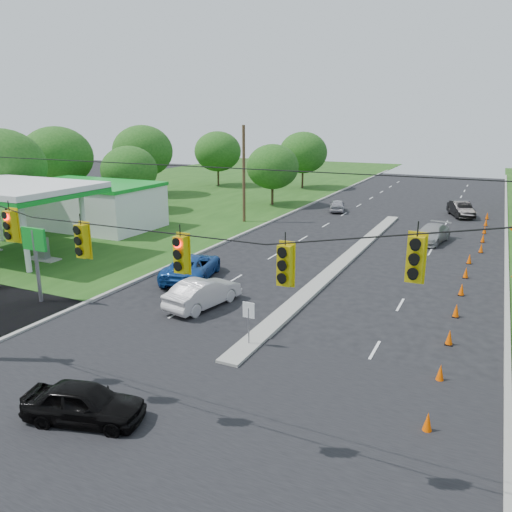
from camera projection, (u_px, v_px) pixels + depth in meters
The scene contains 35 objects.
ground at pixel (167, 419), 16.41m from camera, with size 160.00×160.00×0.00m, color black.
grass_left at pixel (28, 225), 46.34m from camera, with size 40.00×160.00×0.06m, color #1E4714.
cross_street at pixel (167, 419), 16.41m from camera, with size 160.00×14.00×0.02m, color black.
curb_left at pixel (267, 224), 46.68m from camera, with size 0.25×110.00×0.16m, color gray.
curb_right at pixel (506, 248), 38.22m from camera, with size 0.25×110.00×0.16m, color gray.
median at pixel (345, 261), 34.64m from camera, with size 1.00×34.00×0.18m, color gray.
median_sign at pixel (249, 315), 21.23m from camera, with size 0.55×0.06×2.05m.
signal_span at pixel (137, 285), 14.24m from camera, with size 25.60×0.32×9.00m.
utility_pole_far_left at pixel (244, 175), 46.49m from camera, with size 0.28×0.28×9.00m, color #422D1C.
gas_station at pixel (78, 202), 43.20m from camera, with size 18.40×19.70×5.20m.
cone_0 at pixel (428, 422), 15.66m from camera, with size 0.32×0.32×0.70m, color #F75300.
cone_1 at pixel (440, 373), 18.69m from camera, with size 0.32×0.32×0.70m, color #F75300.
cone_2 at pixel (449, 337), 21.73m from camera, with size 0.32×0.32×0.70m, color #F75300.
cone_3 at pixel (456, 310), 24.77m from camera, with size 0.32×0.32×0.70m, color #F75300.
cone_4 at pixel (462, 289), 27.81m from camera, with size 0.32×0.32×0.70m, color #F75300.
cone_5 at pixel (466, 273), 30.85m from camera, with size 0.32×0.32×0.70m, color #F75300.
cone_6 at pixel (469, 259), 33.88m from camera, with size 0.32×0.32×0.70m, color #F75300.
cone_7 at pixel (481, 248), 36.67m from camera, with size 0.32×0.32×0.70m, color #F75300.
cone_8 at pixel (483, 238), 39.71m from camera, with size 0.32×0.32×0.70m, color #F75300.
cone_9 at pixel (485, 230), 42.75m from camera, with size 0.32×0.32×0.70m, color #F75300.
cone_10 at pixel (486, 222), 45.78m from camera, with size 0.32×0.32×0.70m, color #F75300.
cone_11 at pixel (487, 216), 48.82m from camera, with size 0.32×0.32×0.70m, color #F75300.
tree_1 at pixel (1, 166), 43.12m from camera, with size 7.56×7.56×8.82m.
tree_2 at pixel (129, 170), 52.19m from camera, with size 5.88×5.88×6.86m.
tree_3 at pixel (143, 151), 63.05m from camera, with size 7.56×7.56×8.82m.
tree_4 at pixel (218, 151), 71.96m from camera, with size 6.72×6.72×7.84m.
tree_5 at pixel (273, 167), 55.84m from camera, with size 5.88×5.88×6.86m.
tree_6 at pixel (303, 153), 69.53m from camera, with size 6.72×6.72×7.84m.
tree_14 at pixel (57, 157), 53.48m from camera, with size 7.56×7.56×8.82m.
black_sedan at pixel (84, 403), 16.12m from camera, with size 1.59×3.95×1.35m, color black.
white_sedan at pixel (203, 293), 26.08m from camera, with size 1.60×4.58×1.51m, color silver.
blue_pickup at pixel (192, 266), 30.59m from camera, with size 2.62×5.68×1.58m, color #154390.
silver_car_far at pixel (432, 234), 39.67m from camera, with size 1.98×4.86×1.41m, color #999999.
silver_car_oncoming at pixel (337, 205), 52.90m from camera, with size 1.52×3.77×1.28m, color #9B9AA2.
dark_car_receding at pixel (461, 209), 50.03m from camera, with size 1.63×4.66×1.54m, color black.
Camera 1 is at (8.88, -11.68, 9.56)m, focal length 35.00 mm.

